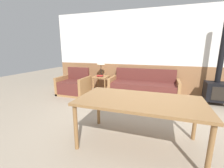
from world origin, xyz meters
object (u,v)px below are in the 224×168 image
(table_lamp, at_px, (101,62))
(dining_table, at_px, (139,104))
(wood_stove, at_px, (217,84))
(armchair, at_px, (74,86))
(side_table, at_px, (101,79))
(couch, at_px, (143,88))

(table_lamp, xyz_separation_m, dining_table, (1.70, -2.58, -0.35))
(table_lamp, relative_size, wood_stove, 0.24)
(dining_table, relative_size, wood_stove, 0.78)
(armchair, xyz_separation_m, wood_stove, (4.15, 0.42, 0.30))
(side_table, xyz_separation_m, table_lamp, (-0.04, 0.08, 0.57))
(side_table, relative_size, dining_table, 0.31)
(couch, xyz_separation_m, table_lamp, (-1.46, 0.08, 0.76))
(couch, bearing_deg, table_lamp, 176.88)
(armchair, relative_size, dining_table, 0.51)
(wood_stove, bearing_deg, couch, 178.29)
(couch, xyz_separation_m, wood_stove, (1.95, -0.06, 0.30))
(wood_stove, bearing_deg, armchair, -174.21)
(couch, height_order, dining_table, couch)
(couch, bearing_deg, armchair, -167.71)
(side_table, bearing_deg, wood_stove, -0.93)
(couch, relative_size, armchair, 2.24)
(table_lamp, bearing_deg, dining_table, -56.71)
(side_table, relative_size, table_lamp, 1.03)
(armchair, bearing_deg, dining_table, -50.85)
(couch, relative_size, table_lamp, 3.78)
(dining_table, bearing_deg, couch, 95.47)
(armchair, distance_m, side_table, 0.93)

